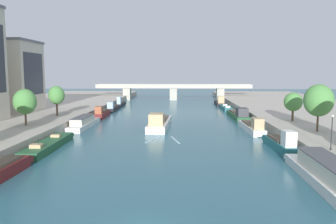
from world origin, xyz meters
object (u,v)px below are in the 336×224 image
at_px(moored_boat_left_downstream, 49,144).
at_px(tree_right_by_lamp, 293,102).
at_px(moored_boat_right_lone, 226,108).
at_px(tree_left_nearest, 56,95).
at_px(moored_boat_left_gap_after, 102,113).
at_px(moored_boat_left_far, 121,103).
at_px(moored_boat_right_near, 238,115).
at_px(moored_boat_right_end, 281,143).
at_px(moored_boat_right_midway, 252,127).
at_px(tree_left_by_lamp, 25,102).
at_px(moored_boat_right_far, 325,173).
at_px(moored_boat_left_lone, 84,123).
at_px(bridge_far, 173,90).
at_px(barge_midriver, 159,122).
at_px(moored_boat_right_gap_after, 220,102).
at_px(tree_right_second, 319,100).
at_px(lamppost_right_bank, 332,131).
at_px(moored_boat_left_upstream, 113,108).

height_order(moored_boat_left_downstream, tree_right_by_lamp, tree_right_by_lamp).
xyz_separation_m(moored_boat_right_lone, tree_left_nearest, (-39.32, -29.13, 5.60)).
distance_m(moored_boat_right_lone, tree_left_nearest, 49.26).
bearing_deg(moored_boat_left_gap_after, moored_boat_left_downstream, -89.93).
height_order(moored_boat_left_far, moored_boat_right_near, moored_boat_left_far).
height_order(moored_boat_right_end, moored_boat_right_midway, moored_boat_right_end).
bearing_deg(moored_boat_left_downstream, tree_right_by_lamp, 21.73).
height_order(moored_boat_left_downstream, tree_left_by_lamp, tree_left_by_lamp).
height_order(moored_boat_left_gap_after, moored_boat_right_far, moored_boat_left_gap_after).
relative_size(moored_boat_left_downstream, moored_boat_left_lone, 1.02).
relative_size(moored_boat_right_midway, bridge_far, 0.23).
bearing_deg(moored_boat_left_far, moored_boat_left_lone, -90.15).
bearing_deg(tree_left_by_lamp, moored_boat_right_end, -12.61).
distance_m(moored_boat_left_far, moored_boat_right_lone, 33.72).
distance_m(moored_boat_right_far, tree_right_by_lamp, 31.56).
xyz_separation_m(barge_midriver, moored_boat_left_downstream, (-14.90, -18.75, -0.46)).
xyz_separation_m(moored_boat_left_gap_after, moored_boat_right_end, (33.16, -33.79, 0.05)).
distance_m(moored_boat_left_downstream, tree_left_nearest, 23.93).
distance_m(moored_boat_right_midway, moored_boat_right_gap_after, 49.44).
xyz_separation_m(moored_boat_right_midway, tree_left_nearest, (-39.14, 7.22, 5.23)).
height_order(moored_boat_left_gap_after, moored_boat_right_gap_after, moored_boat_right_gap_after).
distance_m(moored_boat_right_far, tree_left_nearest, 54.54).
relative_size(barge_midriver, moored_boat_right_gap_after, 1.32).
xyz_separation_m(moored_boat_right_far, tree_left_by_lamp, (-40.50, 23.59, 4.80)).
bearing_deg(tree_right_second, moored_boat_left_lone, 161.14).
bearing_deg(lamppost_right_bank, moored_boat_left_downstream, 168.04).
distance_m(moored_boat_right_far, moored_boat_right_near, 47.36).
xyz_separation_m(moored_boat_left_upstream, tree_left_by_lamp, (-7.32, -38.79, 5.11)).
bearing_deg(tree_right_second, moored_boat_left_downstream, -173.14).
height_order(barge_midriver, moored_boat_left_far, barge_midriver).
xyz_separation_m(moored_boat_left_lone, moored_boat_left_gap_after, (0.12, 15.18, -0.02)).
relative_size(moored_boat_left_lone, moored_boat_left_far, 1.53).
xyz_separation_m(moored_boat_left_downstream, moored_boat_right_near, (32.85, 32.79, 0.34)).
relative_size(moored_boat_left_gap_after, moored_boat_left_upstream, 1.02).
xyz_separation_m(moored_boat_left_lone, tree_right_by_lamp, (40.13, -2.64, 4.46)).
xyz_separation_m(moored_boat_left_downstream, moored_boat_left_far, (-0.05, 60.16, 0.37)).
relative_size(tree_right_second, bridge_far, 0.12).
relative_size(moored_boat_left_upstream, tree_left_by_lamp, 1.84).
bearing_deg(moored_boat_left_lone, moored_boat_left_downstream, -89.50).
distance_m(barge_midriver, moored_boat_left_lone, 15.06).
bearing_deg(moored_boat_left_downstream, moored_boat_right_end, -0.09).
bearing_deg(moored_boat_left_upstream, moored_boat_right_midway, -45.34).
bearing_deg(moored_boat_left_gap_after, moored_boat_right_far, -55.55).
bearing_deg(moored_boat_right_midway, moored_boat_right_far, -88.49).
bearing_deg(bridge_far, moored_boat_left_upstream, -113.99).
bearing_deg(tree_left_by_lamp, moored_boat_right_midway, 8.61).
bearing_deg(moored_boat_right_gap_after, barge_midriver, -110.73).
xyz_separation_m(moored_boat_left_downstream, lamppost_right_bank, (36.61, -7.75, 3.60)).
bearing_deg(moored_boat_right_midway, tree_left_by_lamp, -171.39).
bearing_deg(tree_right_by_lamp, moored_boat_left_far, 132.14).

